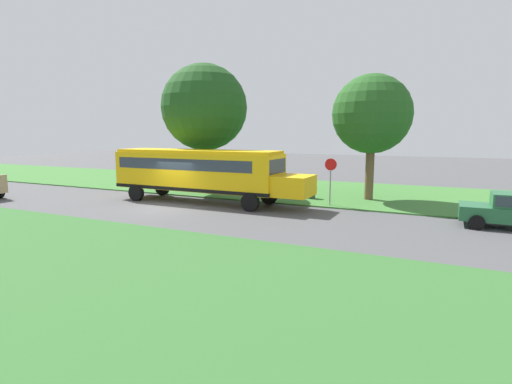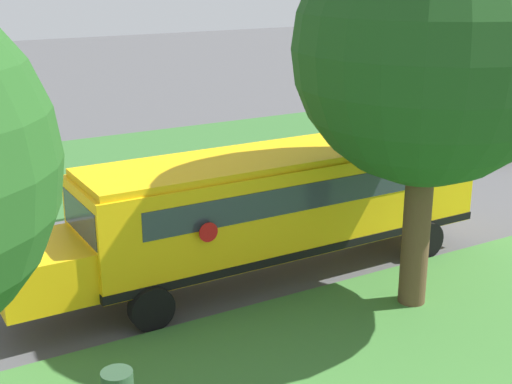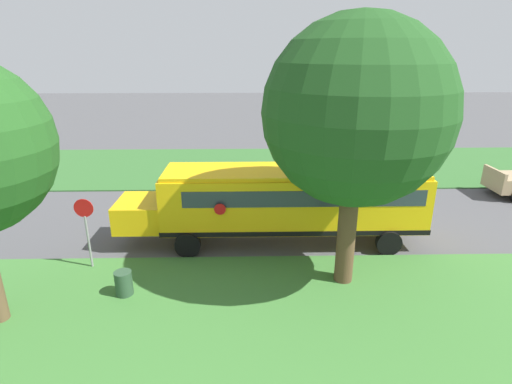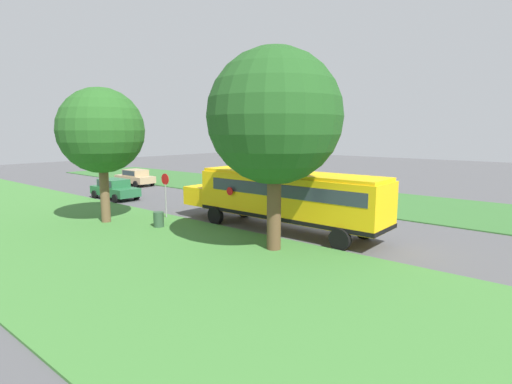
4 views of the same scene
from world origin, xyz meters
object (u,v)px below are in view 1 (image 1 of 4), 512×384
oak_tree_beside_bus (203,106)px  stop_sign (330,176)px  trash_bin (311,192)px  oak_tree_roadside_mid (371,114)px  school_bus (201,171)px

oak_tree_beside_bus → stop_sign: oak_tree_beside_bus is taller
trash_bin → oak_tree_beside_bus: bearing=-83.2°
trash_bin → oak_tree_roadside_mid: bearing=110.0°
school_bus → oak_tree_beside_bus: 5.33m
trash_bin → school_bus: bearing=-55.2°
oak_tree_roadside_mid → school_bus: bearing=-60.2°
stop_sign → oak_tree_beside_bus: bearing=-96.0°
oak_tree_roadside_mid → trash_bin: size_ratio=8.53×
school_bus → oak_tree_beside_bus: bearing=-150.6°
oak_tree_beside_bus → trash_bin: (-0.87, 7.33, -5.52)m
stop_sign → trash_bin: stop_sign is taller
oak_tree_beside_bus → stop_sign: 10.03m
school_bus → oak_tree_roadside_mid: (-5.10, 8.91, 3.34)m
school_bus → stop_sign: (-2.08, 7.34, -0.19)m
oak_tree_beside_bus → stop_sign: bearing=84.0°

